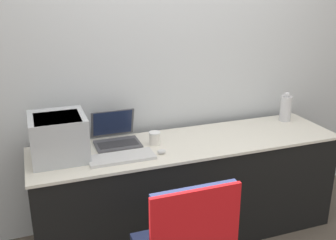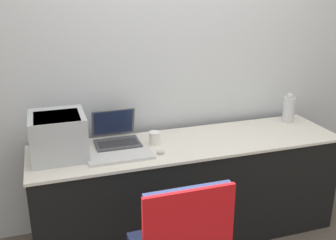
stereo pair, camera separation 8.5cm
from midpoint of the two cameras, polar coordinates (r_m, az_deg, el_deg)
The scene contains 8 objects.
wall_back at distance 3.12m, azimuth 1.33°, elevation 8.32°, with size 8.00×0.05×2.60m.
table at distance 3.08m, azimuth 3.73°, elevation -9.97°, with size 2.30×0.61×0.78m.
printer at distance 2.70m, azimuth -14.79°, elevation -1.99°, with size 0.36×0.37×0.30m.
laptop_left at distance 2.90m, azimuth -6.71°, elevation -2.29°, with size 0.32×0.30×0.23m.
external_keyboard at distance 2.65m, azimuth -5.99°, elevation -5.34°, with size 0.44×0.18×0.02m.
coffee_cup at distance 2.85m, azimuth -1.09°, elevation -2.64°, with size 0.09×0.09×0.09m.
mouse at distance 2.70m, azimuth -0.18°, elevation -4.60°, with size 0.06×0.04×0.03m.
metal_pitcher at distance 3.45m, azimuth 17.80°, elevation 1.56°, with size 0.10×0.10×0.25m.
Camera 2 is at (-0.98, -2.20, 1.89)m, focal length 42.00 mm.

